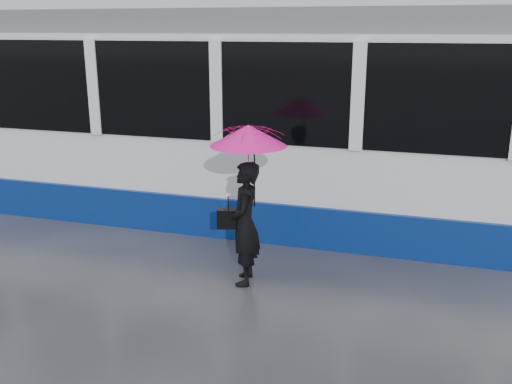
% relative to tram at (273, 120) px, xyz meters
% --- Properties ---
extents(ground, '(90.00, 90.00, 0.00)m').
position_rel_tram_xyz_m(ground, '(0.16, -2.50, -1.64)').
color(ground, '#2B2B30').
rests_on(ground, ground).
extents(rails, '(34.00, 1.51, 0.02)m').
position_rel_tram_xyz_m(rails, '(0.16, -0.00, -1.63)').
color(rails, '#3F3D38').
rests_on(rails, ground).
extents(tram, '(26.00, 2.56, 3.35)m').
position_rel_tram_xyz_m(tram, '(0.00, 0.00, 0.00)').
color(tram, white).
rests_on(tram, ground).
extents(woman, '(0.49, 0.63, 1.55)m').
position_rel_tram_xyz_m(woman, '(0.37, -2.61, -0.86)').
color(woman, black).
rests_on(woman, ground).
extents(umbrella, '(1.09, 1.09, 1.05)m').
position_rel_tram_xyz_m(umbrella, '(0.42, -2.61, 0.06)').
color(umbrella, '#FF1598').
rests_on(umbrella, ground).
extents(handbag, '(0.30, 0.18, 0.42)m').
position_rel_tram_xyz_m(handbag, '(0.15, -2.59, -0.83)').
color(handbag, black).
rests_on(handbag, ground).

